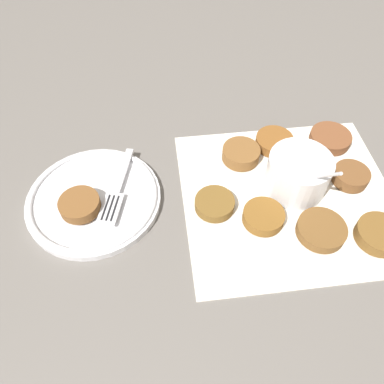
# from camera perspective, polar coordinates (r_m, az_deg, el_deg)

# --- Properties ---
(ground_plane) EXTENTS (4.00, 4.00, 0.00)m
(ground_plane) POSITION_cam_1_polar(r_m,az_deg,el_deg) (0.63, 16.62, -1.28)
(ground_plane) COLOR #605B56
(napkin) EXTENTS (0.36, 0.34, 0.00)m
(napkin) POSITION_cam_1_polar(r_m,az_deg,el_deg) (0.62, 14.48, -0.66)
(napkin) COLOR silver
(napkin) RESTS_ON ground_plane
(sauce_bowl) EXTENTS (0.11, 0.12, 0.11)m
(sauce_bowl) POSITION_cam_1_polar(r_m,az_deg,el_deg) (0.62, 15.80, 2.56)
(sauce_bowl) COLOR silver
(sauce_bowl) RESTS_ON napkin
(fritter_0) EXTENTS (0.06, 0.06, 0.02)m
(fritter_0) POSITION_cam_1_polar(r_m,az_deg,el_deg) (0.58, 10.83, -3.69)
(fritter_0) COLOR brown
(fritter_0) RESTS_ON napkin
(fritter_1) EXTENTS (0.06, 0.06, 0.02)m
(fritter_1) POSITION_cam_1_polar(r_m,az_deg,el_deg) (0.65, 7.47, 5.81)
(fritter_1) COLOR brown
(fritter_1) RESTS_ON napkin
(fritter_2) EXTENTS (0.07, 0.07, 0.02)m
(fritter_2) POSITION_cam_1_polar(r_m,az_deg,el_deg) (0.59, 18.99, -5.49)
(fritter_2) COLOR brown
(fritter_2) RESTS_ON napkin
(fritter_3) EXTENTS (0.07, 0.07, 0.02)m
(fritter_3) POSITION_cam_1_polar(r_m,az_deg,el_deg) (0.72, 20.30, 7.69)
(fritter_3) COLOR brown
(fritter_3) RESTS_ON napkin
(fritter_4) EXTENTS (0.07, 0.07, 0.02)m
(fritter_4) POSITION_cam_1_polar(r_m,az_deg,el_deg) (0.69, 12.42, 7.52)
(fritter_4) COLOR brown
(fritter_4) RESTS_ON napkin
(fritter_5) EXTENTS (0.06, 0.06, 0.02)m
(fritter_5) POSITION_cam_1_polar(r_m,az_deg,el_deg) (0.58, 3.47, -1.80)
(fritter_5) COLOR brown
(fritter_5) RESTS_ON napkin
(fritter_6) EXTENTS (0.07, 0.07, 0.02)m
(fritter_6) POSITION_cam_1_polar(r_m,az_deg,el_deg) (0.62, 26.66, -5.77)
(fritter_6) COLOR brown
(fritter_6) RESTS_ON napkin
(fritter_7) EXTENTS (0.06, 0.06, 0.02)m
(fritter_7) POSITION_cam_1_polar(r_m,az_deg,el_deg) (0.67, 23.03, 2.26)
(fritter_7) COLOR brown
(fritter_7) RESTS_ON napkin
(serving_plate) EXTENTS (0.21, 0.21, 0.02)m
(serving_plate) POSITION_cam_1_polar(r_m,az_deg,el_deg) (0.61, -14.74, -0.98)
(serving_plate) COLOR silver
(serving_plate) RESTS_ON ground_plane
(fritter_on_plate) EXTENTS (0.06, 0.06, 0.02)m
(fritter_on_plate) POSITION_cam_1_polar(r_m,az_deg,el_deg) (0.59, -16.74, -1.86)
(fritter_on_plate) COLOR brown
(fritter_on_plate) RESTS_ON serving_plate
(fork) EXTENTS (0.07, 0.15, 0.00)m
(fork) POSITION_cam_1_polar(r_m,az_deg,el_deg) (0.60, -11.54, -0.11)
(fork) COLOR silver
(fork) RESTS_ON serving_plate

